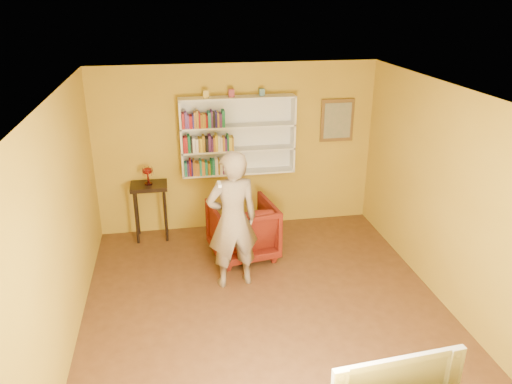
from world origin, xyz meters
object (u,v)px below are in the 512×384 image
Objects in this scene: ruby_lustre at (148,172)px; armchair at (243,229)px; person at (233,220)px; bookshelf at (237,135)px; television at (390,381)px; console_table at (150,194)px.

ruby_lustre is 1.72m from armchair.
person is at bearing -54.95° from ruby_lustre.
ruby_lustre is 0.14× the size of person.
armchair is at bearing -94.51° from bookshelf.
ruby_lustre is at bearing 109.32° from television.
person reaches higher than television.
armchair is 0.95m from person.
ruby_lustre is 4.93m from television.
bookshelf is at bearing 6.39° from console_table.
person is (1.11, -1.58, 0.18)m from console_table.
person is at bearing -100.40° from bookshelf.
bookshelf reaches higher than television.
television is (0.64, -3.68, 0.38)m from armchair.
bookshelf reaches higher than console_table.
armchair is 0.84× the size of television.
television is at bearing -66.16° from console_table.
television is at bearing -66.16° from ruby_lustre.
console_table is 0.49× the size of person.
console_table is 0.99× the size of armchair.
television reaches higher than armchair.
bookshelf is 1.63× the size of television.
console_table is at bearing 116.57° from ruby_lustre.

